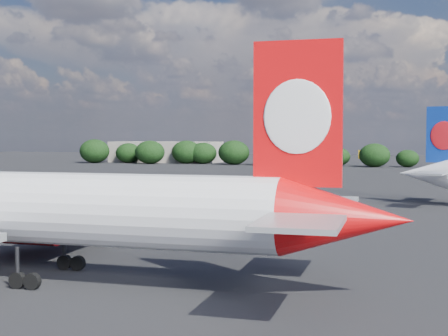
% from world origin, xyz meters
% --- Properties ---
extents(ground, '(500.00, 500.00, 0.00)m').
position_xyz_m(ground, '(0.00, 60.00, 0.00)').
color(ground, black).
rests_on(ground, ground).
extents(qantas_airliner, '(50.33, 47.80, 16.45)m').
position_xyz_m(qantas_airliner, '(3.47, 6.79, 5.01)').
color(qantas_airliner, white).
rests_on(qantas_airliner, ground).
extents(terminal_building, '(42.00, 16.00, 8.00)m').
position_xyz_m(terminal_building, '(-65.00, 192.00, 4.00)').
color(terminal_building, gray).
rests_on(terminal_building, ground).
extents(highway_sign, '(6.00, 0.30, 4.50)m').
position_xyz_m(highway_sign, '(-18.00, 176.00, 3.13)').
color(highway_sign, '#146424').
rests_on(highway_sign, ground).
extents(billboard_yellow, '(5.00, 0.30, 5.50)m').
position_xyz_m(billboard_yellow, '(12.00, 182.00, 3.87)').
color(billboard_yellow, gold).
rests_on(billboard_yellow, ground).
extents(horizon_treeline, '(200.72, 15.61, 9.33)m').
position_xyz_m(horizon_treeline, '(5.19, 180.30, 4.20)').
color(horizon_treeline, black).
rests_on(horizon_treeline, ground).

